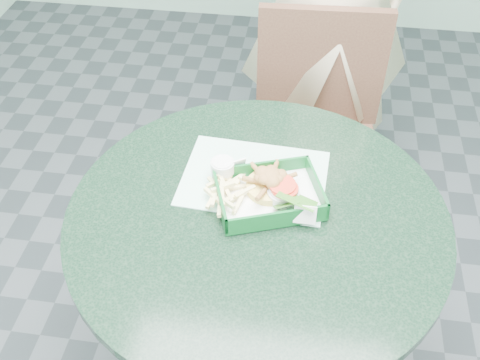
# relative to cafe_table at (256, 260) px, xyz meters

# --- Properties ---
(cafe_table) EXTENTS (0.97, 0.97, 0.75)m
(cafe_table) POSITION_rel_cafe_table_xyz_m (0.00, 0.00, 0.00)
(cafe_table) COLOR black
(cafe_table) RESTS_ON floor
(dining_chair) EXTENTS (0.46, 0.46, 0.93)m
(dining_chair) POSITION_rel_cafe_table_xyz_m (0.13, 0.70, -0.05)
(dining_chair) COLOR #3D1F11
(dining_chair) RESTS_ON floor
(placemat) EXTENTS (0.40, 0.31, 0.00)m
(placemat) POSITION_rel_cafe_table_xyz_m (-0.02, 0.13, 0.17)
(placemat) COLOR #B1ECD6
(placemat) RESTS_ON cafe_table
(food_basket) EXTENTS (0.26, 0.19, 0.05)m
(food_basket) POSITION_rel_cafe_table_xyz_m (0.02, 0.04, 0.19)
(food_basket) COLOR #0C5822
(food_basket) RESTS_ON placemat
(crab_sandwich) EXTENTS (0.12, 0.12, 0.07)m
(crab_sandwich) POSITION_rel_cafe_table_xyz_m (0.03, 0.07, 0.22)
(crab_sandwich) COLOR #D5B654
(crab_sandwich) RESTS_ON food_basket
(fries_pile) EXTENTS (0.12, 0.13, 0.05)m
(fries_pile) POSITION_rel_cafe_table_xyz_m (-0.07, 0.07, 0.21)
(fries_pile) COLOR #FFEB99
(fries_pile) RESTS_ON food_basket
(sauce_ramekin) EXTENTS (0.06, 0.06, 0.04)m
(sauce_ramekin) POSITION_rel_cafe_table_xyz_m (-0.08, 0.15, 0.22)
(sauce_ramekin) COLOR silver
(sauce_ramekin) RESTS_ON food_basket
(garnish_cup) EXTENTS (0.12, 0.12, 0.05)m
(garnish_cup) POSITION_rel_cafe_table_xyz_m (0.07, 0.02, 0.21)
(garnish_cup) COLOR silver
(garnish_cup) RESTS_ON food_basket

